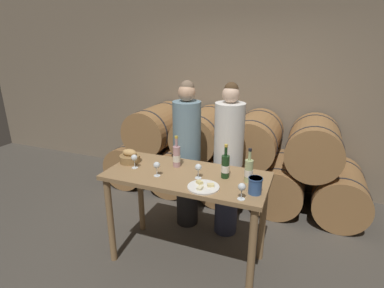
{
  "coord_description": "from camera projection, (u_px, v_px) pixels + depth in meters",
  "views": [
    {
      "loc": [
        0.98,
        -2.33,
        2.11
      ],
      "look_at": [
        0.0,
        0.14,
        1.2
      ],
      "focal_mm": 28.0,
      "sensor_mm": 36.0,
      "label": 1
    }
  ],
  "objects": [
    {
      "name": "barrel_stack",
      "position": [
        227.0,
        158.0,
        4.17
      ],
      "size": [
        3.57,
        0.93,
        1.22
      ],
      "color": "#9E7042",
      "rests_on": "ground_plane"
    },
    {
      "name": "wine_glass_left",
      "position": [
        157.0,
        166.0,
        2.69
      ],
      "size": [
        0.06,
        0.06,
        0.14
      ],
      "color": "white",
      "rests_on": "tasting_table"
    },
    {
      "name": "wine_bottle_rose",
      "position": [
        177.0,
        156.0,
        2.9
      ],
      "size": [
        0.07,
        0.07,
        0.31
      ],
      "color": "#BC8E93",
      "rests_on": "tasting_table"
    },
    {
      "name": "cheese_plate",
      "position": [
        203.0,
        187.0,
        2.5
      ],
      "size": [
        0.27,
        0.27,
        0.04
      ],
      "color": "white",
      "rests_on": "tasting_table"
    },
    {
      "name": "person_left",
      "position": [
        187.0,
        155.0,
        3.41
      ],
      "size": [
        0.31,
        0.31,
        1.72
      ],
      "color": "#232326",
      "rests_on": "ground_plane"
    },
    {
      "name": "wine_bottle_white",
      "position": [
        249.0,
        171.0,
        2.58
      ],
      "size": [
        0.07,
        0.07,
        0.31
      ],
      "color": "#ADBC7F",
      "rests_on": "tasting_table"
    },
    {
      "name": "wine_glass_right",
      "position": [
        242.0,
        188.0,
        2.29
      ],
      "size": [
        0.06,
        0.06,
        0.14
      ],
      "color": "white",
      "rests_on": "tasting_table"
    },
    {
      "name": "wine_glass_far_left",
      "position": [
        134.0,
        158.0,
        2.87
      ],
      "size": [
        0.06,
        0.06,
        0.14
      ],
      "color": "white",
      "rests_on": "tasting_table"
    },
    {
      "name": "wine_bottle_red",
      "position": [
        225.0,
        166.0,
        2.66
      ],
      "size": [
        0.07,
        0.07,
        0.31
      ],
      "color": "#193819",
      "rests_on": "tasting_table"
    },
    {
      "name": "stone_wall_back",
      "position": [
        241.0,
        78.0,
        4.36
      ],
      "size": [
        10.0,
        0.12,
        3.2
      ],
      "color": "gray",
      "rests_on": "ground_plane"
    },
    {
      "name": "person_right",
      "position": [
        228.0,
        161.0,
        3.24
      ],
      "size": [
        0.32,
        0.32,
        1.73
      ],
      "color": "#2D334C",
      "rests_on": "ground_plane"
    },
    {
      "name": "wine_glass_center",
      "position": [
        198.0,
        168.0,
        2.65
      ],
      "size": [
        0.06,
        0.06,
        0.14
      ],
      "color": "white",
      "rests_on": "tasting_table"
    },
    {
      "name": "bread_basket",
      "position": [
        130.0,
        157.0,
        3.02
      ],
      "size": [
        0.21,
        0.21,
        0.14
      ],
      "color": "olive",
      "rests_on": "tasting_table"
    },
    {
      "name": "tasting_table",
      "position": [
        187.0,
        188.0,
        2.81
      ],
      "size": [
        1.5,
        0.69,
        0.95
      ],
      "color": "#99754C",
      "rests_on": "ground_plane"
    },
    {
      "name": "ground_plane",
      "position": [
        187.0,
        258.0,
        3.07
      ],
      "size": [
        10.0,
        10.0,
        0.0
      ],
      "primitive_type": "plane",
      "color": "#4C473F"
    },
    {
      "name": "blue_crock",
      "position": [
        255.0,
        185.0,
        2.39
      ],
      "size": [
        0.12,
        0.12,
        0.14
      ],
      "color": "#335693",
      "rests_on": "tasting_table"
    }
  ]
}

